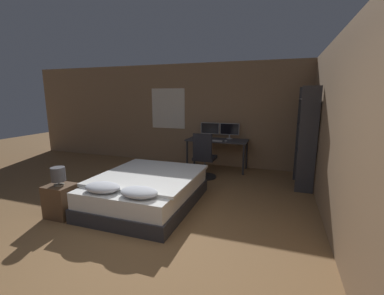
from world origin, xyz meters
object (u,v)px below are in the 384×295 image
(monitor_right, at_px, (230,130))
(monitor_left, at_px, (210,129))
(computer_mouse, at_px, (226,141))
(keyboard, at_px, (215,141))
(desk, at_px, (217,143))
(bedside_lamp, at_px, (58,175))
(bookshelf, at_px, (307,135))
(bed, at_px, (147,190))
(nightstand, at_px, (61,201))
(office_chair, at_px, (204,160))

(monitor_right, bearing_deg, monitor_left, 180.00)
(computer_mouse, bearing_deg, keyboard, 180.00)
(desk, relative_size, monitor_right, 3.06)
(monitor_left, bearing_deg, bedside_lamp, -111.23)
(keyboard, height_order, bookshelf, bookshelf)
(bed, bearing_deg, monitor_right, 72.70)
(nightstand, distance_m, monitor_left, 3.95)
(monitor_left, distance_m, monitor_right, 0.52)
(bedside_lamp, distance_m, bookshelf, 4.51)
(office_chair, relative_size, bookshelf, 0.51)
(nightstand, distance_m, office_chair, 3.00)
(keyboard, height_order, computer_mouse, computer_mouse)
(nightstand, xyz_separation_m, monitor_left, (1.40, 3.62, 0.75))
(bed, distance_m, monitor_right, 3.02)
(computer_mouse, bearing_deg, desk, 138.90)
(monitor_right, relative_size, computer_mouse, 7.10)
(nightstand, bearing_deg, computer_mouse, 58.51)
(bedside_lamp, height_order, office_chair, office_chair)
(office_chair, bearing_deg, monitor_left, 98.61)
(computer_mouse, xyz_separation_m, office_chair, (-0.36, -0.60, -0.36))
(nightstand, height_order, monitor_right, monitor_right)
(office_chair, height_order, bookshelf, bookshelf)
(bedside_lamp, xyz_separation_m, desk, (1.66, 3.38, 0.01))
(bed, distance_m, nightstand, 1.33)
(nightstand, xyz_separation_m, monitor_right, (1.92, 3.62, 0.75))
(desk, xyz_separation_m, monitor_right, (0.26, 0.23, 0.32))
(computer_mouse, bearing_deg, office_chair, -121.15)
(bed, bearing_deg, keyboard, 75.29)
(nightstand, bearing_deg, bed, 37.81)
(monitor_right, relative_size, bookshelf, 0.24)
(keyboard, height_order, office_chair, office_chair)
(monitor_right, xyz_separation_m, bookshelf, (1.73, -1.00, 0.09))
(bookshelf, bearing_deg, bed, -145.33)
(desk, bearing_deg, monitor_left, 137.83)
(bed, height_order, nightstand, bed)
(monitor_left, relative_size, bookshelf, 0.24)
(bed, height_order, keyboard, keyboard)
(bed, height_order, monitor_left, monitor_left)
(monitor_right, bearing_deg, bed, -107.30)
(monitor_right, bearing_deg, bookshelf, -30.07)
(bookshelf, bearing_deg, monitor_left, 155.99)
(monitor_left, relative_size, computer_mouse, 7.10)
(bed, height_order, bedside_lamp, bedside_lamp)
(desk, height_order, monitor_right, monitor_right)
(bed, relative_size, bedside_lamp, 7.19)
(nightstand, distance_m, keyboard, 3.60)
(nightstand, height_order, office_chair, office_chair)
(nightstand, distance_m, monitor_right, 4.16)
(bedside_lamp, bearing_deg, keyboard, 62.15)
(desk, bearing_deg, bedside_lamp, -116.21)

